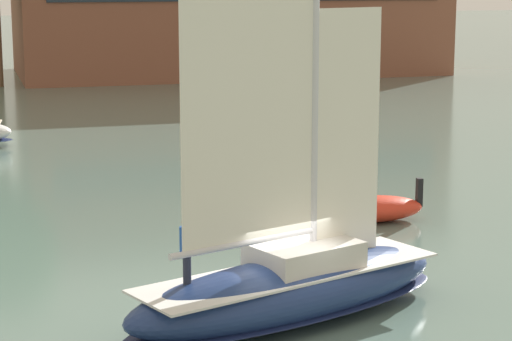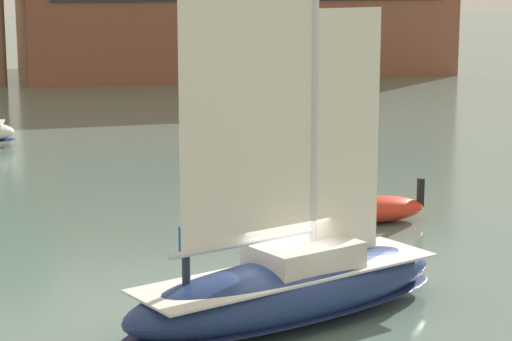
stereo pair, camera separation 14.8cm
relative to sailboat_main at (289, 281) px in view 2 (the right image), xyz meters
The scene contains 3 objects.
ground_plane 1.05m from the sailboat_main, 156.32° to the right, with size 400.00×400.00×0.00m, color slate.
sailboat_main is the anchor object (origin of this frame).
motor_tender 10.77m from the sailboat_main, 56.38° to the left, with size 3.96×1.77×1.49m.
Camera 2 is at (-7.44, -22.94, 8.62)m, focal length 70.00 mm.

